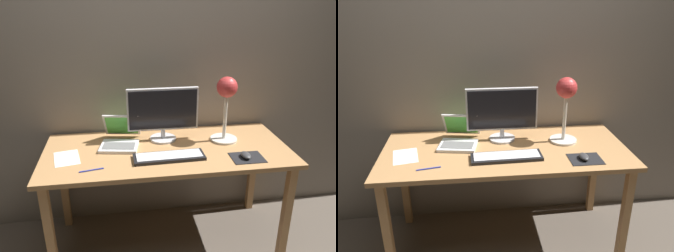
# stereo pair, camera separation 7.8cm
# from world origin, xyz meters

# --- Properties ---
(ground_plane) EXTENTS (4.80, 4.80, 0.00)m
(ground_plane) POSITION_xyz_m (0.00, 0.00, 0.00)
(ground_plane) COLOR brown
(ground_plane) RESTS_ON ground
(back_wall) EXTENTS (4.80, 0.06, 2.60)m
(back_wall) POSITION_xyz_m (0.00, 0.40, 1.30)
(back_wall) COLOR gray
(back_wall) RESTS_ON ground
(desk) EXTENTS (1.60, 0.70, 0.74)m
(desk) POSITION_xyz_m (0.00, 0.00, 0.66)
(desk) COLOR tan
(desk) RESTS_ON ground
(monitor) EXTENTS (0.48, 0.18, 0.37)m
(monitor) POSITION_xyz_m (-0.01, 0.15, 0.94)
(monitor) COLOR silver
(monitor) RESTS_ON desk
(keyboard_main) EXTENTS (0.44, 0.15, 0.03)m
(keyboard_main) POSITION_xyz_m (-0.01, -0.14, 0.75)
(keyboard_main) COLOR black
(keyboard_main) RESTS_ON desk
(laptop) EXTENTS (0.29, 0.33, 0.19)m
(laptop) POSITION_xyz_m (-0.30, 0.13, 0.80)
(laptop) COLOR silver
(laptop) RESTS_ON desk
(desk_lamp) EXTENTS (0.19, 0.19, 0.45)m
(desk_lamp) POSITION_xyz_m (0.41, 0.08, 1.05)
(desk_lamp) COLOR beige
(desk_lamp) RESTS_ON desk
(mousepad) EXTENTS (0.20, 0.16, 0.00)m
(mousepad) POSITION_xyz_m (0.47, -0.21, 0.74)
(mousepad) COLOR black
(mousepad) RESTS_ON desk
(mouse) EXTENTS (0.06, 0.10, 0.03)m
(mouse) POSITION_xyz_m (0.46, -0.21, 0.76)
(mouse) COLOR #38383A
(mouse) RESTS_ON mousepad
(paper_sheet_near_mouse) EXTENTS (0.19, 0.23, 0.00)m
(paper_sheet_near_mouse) POSITION_xyz_m (-0.64, -0.04, 0.74)
(paper_sheet_near_mouse) COLOR white
(paper_sheet_near_mouse) RESTS_ON desk
(pen) EXTENTS (0.14, 0.03, 0.01)m
(pen) POSITION_xyz_m (-0.47, -0.22, 0.74)
(pen) COLOR #2633A5
(pen) RESTS_ON desk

